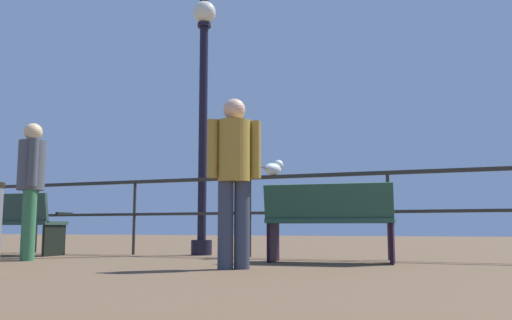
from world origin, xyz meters
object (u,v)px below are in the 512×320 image
object	(u,v)px
bench_near_right	(329,219)
person_at_railing	(31,181)
lamppost_center	(203,101)
bench_near_left	(11,221)
person_by_bench	(234,170)
seagull_on_rail	(274,168)

from	to	relation	value
bench_near_right	person_at_railing	world-z (taller)	person_at_railing
lamppost_center	person_at_railing	size ratio (longest dim) A/B	2.34
bench_near_left	bench_near_right	xyz separation A→B (m)	(4.73, 0.00, 0.01)
person_by_bench	seagull_on_rail	distance (m)	2.19
seagull_on_rail	person_by_bench	bearing A→B (deg)	-80.46
person_by_bench	seagull_on_rail	size ratio (longest dim) A/B	3.63
bench_near_right	seagull_on_rail	world-z (taller)	seagull_on_rail
bench_near_right	person_by_bench	world-z (taller)	person_by_bench
lamppost_center	person_at_railing	xyz separation A→B (m)	(-1.36, -2.00, -1.33)
bench_near_right	seagull_on_rail	xyz separation A→B (m)	(-1.01, 0.92, 0.71)
person_at_railing	bench_near_right	bearing A→B (deg)	13.37
person_by_bench	seagull_on_rail	world-z (taller)	person_by_bench
person_by_bench	person_at_railing	xyz separation A→B (m)	(-2.94, 0.37, 0.02)
bench_near_left	person_at_railing	size ratio (longest dim) A/B	0.87
bench_near_left	lamppost_center	bearing A→B (deg)	24.68
person_at_railing	seagull_on_rail	distance (m)	3.14
bench_near_right	person_by_bench	distance (m)	1.46
bench_near_left	bench_near_right	distance (m)	4.73
bench_near_left	person_by_bench	size ratio (longest dim) A/B	0.89
person_by_bench	seagull_on_rail	bearing A→B (deg)	99.54
person_by_bench	person_at_railing	size ratio (longest dim) A/B	0.98
lamppost_center	person_by_bench	bearing A→B (deg)	-56.36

